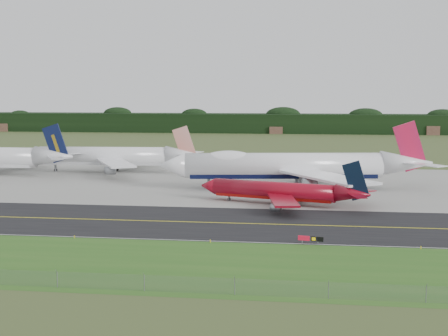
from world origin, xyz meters
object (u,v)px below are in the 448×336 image
Objects in this scene: jet_ba_747 at (293,166)px; taxiway_sign at (311,239)px; jet_star_tail at (112,157)px; jet_red_737 at (283,191)px.

jet_ba_747 is 61.89m from taxiway_sign.
taxiway_sign is at bearing -54.71° from jet_star_tail.
jet_red_737 is at bearing -94.67° from jet_ba_747.
jet_red_737 is 38.47m from taxiway_sign.
jet_ba_747 is at bearing -25.51° from jet_star_tail.
jet_ba_747 is at bearing 85.33° from jet_red_737.
taxiway_sign is at bearing -86.05° from jet_ba_747.
jet_star_tail is (-59.31, 28.30, -1.18)m from jet_ba_747.
jet_ba_747 is 65.73m from jet_star_tail.
jet_star_tail reaches higher than taxiway_sign.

